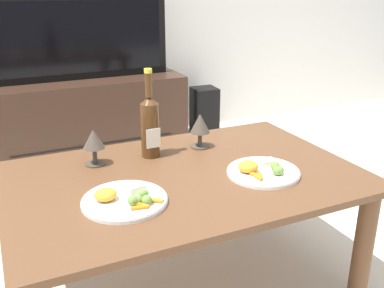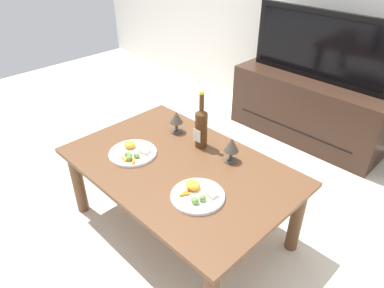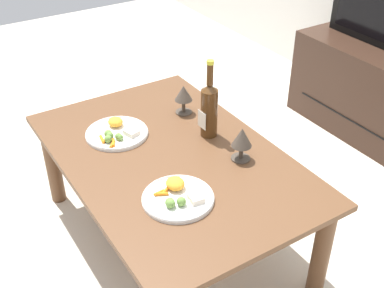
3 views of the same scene
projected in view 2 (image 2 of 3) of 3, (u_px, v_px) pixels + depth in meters
ground_plane at (181, 227)px, 2.13m from camera, size 6.40×6.40×0.00m
dining_table at (180, 175)px, 1.92m from camera, size 1.24×0.81×0.47m
tv_stand at (309, 108)px, 2.90m from camera, size 1.25×0.46×0.52m
tv_screen at (321, 46)px, 2.61m from camera, size 1.11×0.05×0.51m
wine_bottle at (201, 126)px, 1.97m from camera, size 0.07×0.07×0.34m
goblet_left at (176, 119)px, 2.12m from camera, size 0.08×0.08×0.14m
goblet_right at (232, 146)px, 1.86m from camera, size 0.08×0.08×0.14m
dinner_plate_left at (133, 152)px, 1.96m from camera, size 0.27×0.27×0.05m
dinner_plate_right at (197, 195)px, 1.66m from camera, size 0.26×0.26×0.05m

